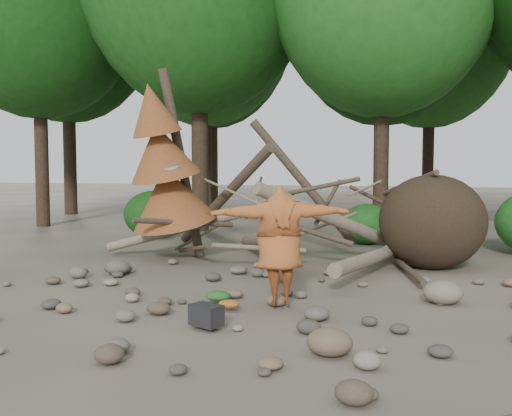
% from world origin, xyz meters
% --- Properties ---
extents(ground, '(120.00, 120.00, 0.00)m').
position_xyz_m(ground, '(0.00, 0.00, 0.00)').
color(ground, '#514C44').
rests_on(ground, ground).
extents(deadfall_pile, '(8.55, 5.24, 3.30)m').
position_xyz_m(deadfall_pile, '(2.02, 4.24, 0.95)').
color(deadfall_pile, '#332619').
rests_on(deadfall_pile, ground).
extents(dead_conifer, '(2.06, 2.16, 4.35)m').
position_xyz_m(dead_conifer, '(-3.12, 3.37, 2.11)').
color(dead_conifer, '#4C3F30').
rests_on(dead_conifer, ground).
extents(bush_left, '(1.80, 1.80, 1.44)m').
position_xyz_m(bush_left, '(-5.50, 7.20, 0.72)').
color(bush_left, '#174B14').
rests_on(bush_left, ground).
extents(bush_mid, '(1.40, 1.40, 1.12)m').
position_xyz_m(bush_mid, '(0.80, 7.80, 0.56)').
color(bush_mid, '#1F5F1B').
rests_on(bush_mid, ground).
extents(frisbee_thrower, '(2.85, 1.48, 2.10)m').
position_xyz_m(frisbee_thrower, '(0.54, -0.02, 0.97)').
color(frisbee_thrower, '#A85426').
rests_on(frisbee_thrower, ground).
extents(backpack, '(0.48, 0.40, 0.27)m').
position_xyz_m(backpack, '(-0.07, -1.35, 0.14)').
color(backpack, black).
rests_on(backpack, ground).
extents(cloth_green, '(0.41, 0.34, 0.15)m').
position_xyz_m(cloth_green, '(-0.46, 0.01, 0.08)').
color(cloth_green, '#245B25').
rests_on(cloth_green, ground).
extents(cloth_orange, '(0.32, 0.26, 0.12)m').
position_xyz_m(cloth_orange, '(-0.14, -0.36, 0.06)').
color(cloth_orange, '#A75C1C').
rests_on(cloth_orange, ground).
extents(boulder_front_right, '(0.52, 0.47, 0.31)m').
position_xyz_m(boulder_front_right, '(1.66, -1.87, 0.16)').
color(boulder_front_right, brown).
rests_on(boulder_front_right, ground).
extents(boulder_mid_right, '(0.61, 0.55, 0.37)m').
position_xyz_m(boulder_mid_right, '(2.85, 1.11, 0.18)').
color(boulder_mid_right, gray).
rests_on(boulder_mid_right, ground).
extents(boulder_mid_left, '(0.50, 0.45, 0.30)m').
position_xyz_m(boulder_mid_left, '(-3.26, 1.61, 0.15)').
color(boulder_mid_left, '#5C554D').
rests_on(boulder_mid_left, ground).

